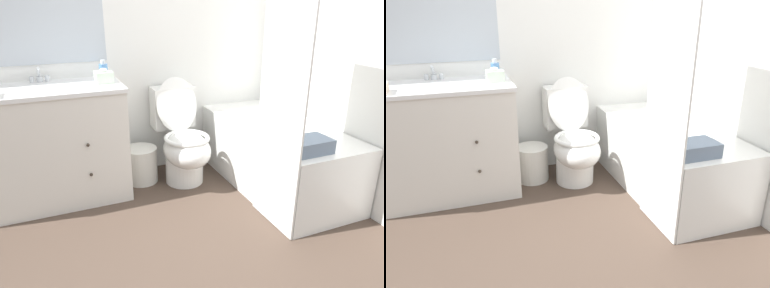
% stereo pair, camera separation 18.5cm
% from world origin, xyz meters
% --- Properties ---
extents(ground_plane, '(14.00, 14.00, 0.00)m').
position_xyz_m(ground_plane, '(0.00, 0.00, 0.00)').
color(ground_plane, '#47382D').
extents(wall_back, '(8.00, 0.06, 2.50)m').
position_xyz_m(wall_back, '(-0.01, 1.58, 1.25)').
color(wall_back, silver).
rests_on(wall_back, ground_plane).
extents(wall_right, '(0.05, 2.55, 2.50)m').
position_xyz_m(wall_right, '(1.34, 0.78, 1.25)').
color(wall_right, silver).
rests_on(wall_right, ground_plane).
extents(vanity_cabinet, '(1.12, 0.57, 0.89)m').
position_xyz_m(vanity_cabinet, '(-0.75, 1.29, 0.46)').
color(vanity_cabinet, silver).
rests_on(vanity_cabinet, ground_plane).
extents(sink_faucet, '(0.14, 0.12, 0.12)m').
position_xyz_m(sink_faucet, '(-0.75, 1.48, 0.93)').
color(sink_faucet, silver).
rests_on(sink_faucet, vanity_cabinet).
extents(toilet, '(0.38, 0.67, 0.87)m').
position_xyz_m(toilet, '(0.29, 1.20, 0.35)').
color(toilet, white).
rests_on(toilet, ground_plane).
extents(bathtub, '(0.67, 1.45, 0.54)m').
position_xyz_m(bathtub, '(0.97, 0.83, 0.27)').
color(bathtub, white).
rests_on(bathtub, ground_plane).
extents(shower_curtain, '(0.01, 0.47, 1.85)m').
position_xyz_m(shower_curtain, '(0.62, 0.34, 0.93)').
color(shower_curtain, white).
rests_on(shower_curtain, ground_plane).
extents(wastebasket, '(0.28, 0.28, 0.30)m').
position_xyz_m(wastebasket, '(-0.05, 1.32, 0.15)').
color(wastebasket, silver).
rests_on(wastebasket, ground_plane).
extents(tissue_box, '(0.13, 0.12, 0.11)m').
position_xyz_m(tissue_box, '(-0.31, 1.27, 0.94)').
color(tissue_box, silver).
rests_on(tissue_box, vanity_cabinet).
extents(soap_dispenser, '(0.06, 0.06, 0.16)m').
position_xyz_m(soap_dispenser, '(-0.30, 1.34, 0.96)').
color(soap_dispenser, '#4C7AB2').
rests_on(soap_dispenser, vanity_cabinet).
extents(bath_towel_folded, '(0.28, 0.19, 0.09)m').
position_xyz_m(bath_towel_folded, '(0.81, 0.27, 0.58)').
color(bath_towel_folded, slate).
rests_on(bath_towel_folded, bathtub).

